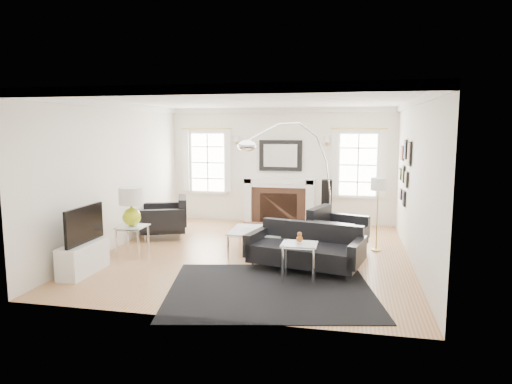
% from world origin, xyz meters
% --- Properties ---
extents(floor, '(6.00, 6.00, 0.00)m').
position_xyz_m(floor, '(0.00, 0.00, 0.00)').
color(floor, '#94623E').
rests_on(floor, ground).
extents(back_wall, '(5.50, 0.04, 2.80)m').
position_xyz_m(back_wall, '(0.00, 3.00, 1.40)').
color(back_wall, white).
rests_on(back_wall, floor).
extents(front_wall, '(5.50, 0.04, 2.80)m').
position_xyz_m(front_wall, '(0.00, -3.00, 1.40)').
color(front_wall, white).
rests_on(front_wall, floor).
extents(left_wall, '(0.04, 6.00, 2.80)m').
position_xyz_m(left_wall, '(-2.75, 0.00, 1.40)').
color(left_wall, white).
rests_on(left_wall, floor).
extents(right_wall, '(0.04, 6.00, 2.80)m').
position_xyz_m(right_wall, '(2.75, 0.00, 1.40)').
color(right_wall, white).
rests_on(right_wall, floor).
extents(ceiling, '(5.50, 6.00, 0.02)m').
position_xyz_m(ceiling, '(0.00, 0.00, 2.80)').
color(ceiling, white).
rests_on(ceiling, back_wall).
extents(crown_molding, '(5.50, 6.00, 0.12)m').
position_xyz_m(crown_molding, '(0.00, 0.00, 2.74)').
color(crown_molding, white).
rests_on(crown_molding, back_wall).
extents(fireplace, '(1.70, 0.69, 1.11)m').
position_xyz_m(fireplace, '(0.00, 2.79, 0.54)').
color(fireplace, white).
rests_on(fireplace, floor).
extents(mantel_mirror, '(1.05, 0.07, 0.75)m').
position_xyz_m(mantel_mirror, '(0.00, 2.95, 1.65)').
color(mantel_mirror, black).
rests_on(mantel_mirror, back_wall).
extents(window_left, '(1.24, 0.15, 1.62)m').
position_xyz_m(window_left, '(-1.85, 2.95, 1.46)').
color(window_left, white).
rests_on(window_left, back_wall).
extents(window_right, '(1.24, 0.15, 1.62)m').
position_xyz_m(window_right, '(1.85, 2.95, 1.46)').
color(window_right, white).
rests_on(window_right, back_wall).
extents(gallery_wall, '(0.04, 1.73, 1.29)m').
position_xyz_m(gallery_wall, '(2.72, 1.30, 1.53)').
color(gallery_wall, black).
rests_on(gallery_wall, right_wall).
extents(tv_unit, '(0.35, 1.00, 1.09)m').
position_xyz_m(tv_unit, '(-2.44, -1.70, 0.33)').
color(tv_unit, white).
rests_on(tv_unit, floor).
extents(area_rug, '(3.33, 2.95, 0.01)m').
position_xyz_m(area_rug, '(0.61, -1.84, 0.01)').
color(area_rug, black).
rests_on(area_rug, floor).
extents(sofa, '(1.99, 1.23, 0.60)m').
position_xyz_m(sofa, '(1.00, -0.73, 0.33)').
color(sofa, black).
rests_on(sofa, floor).
extents(armchair_left, '(1.23, 1.30, 0.70)m').
position_xyz_m(armchair_left, '(-2.13, 0.93, 0.39)').
color(armchair_left, black).
rests_on(armchair_left, floor).
extents(armchair_right, '(1.17, 1.25, 0.68)m').
position_xyz_m(armchair_right, '(1.43, 0.45, 0.38)').
color(armchair_right, black).
rests_on(armchair_right, floor).
extents(coffee_table, '(0.99, 0.99, 0.44)m').
position_xyz_m(coffee_table, '(0.04, 0.06, 0.41)').
color(coffee_table, silver).
rests_on(coffee_table, floor).
extents(side_table_left, '(0.50, 0.50, 0.55)m').
position_xyz_m(side_table_left, '(-2.17, -0.56, 0.44)').
color(side_table_left, silver).
rests_on(side_table_left, floor).
extents(nesting_table, '(0.53, 0.45, 0.58)m').
position_xyz_m(nesting_table, '(0.96, -1.36, 0.46)').
color(nesting_table, silver).
rests_on(nesting_table, floor).
extents(gourd_lamp, '(0.44, 0.44, 0.70)m').
position_xyz_m(gourd_lamp, '(-2.17, -0.56, 0.95)').
color(gourd_lamp, '#C1D11A').
rests_on(gourd_lamp, side_table_left).
extents(orange_vase, '(0.10, 0.10, 0.16)m').
position_xyz_m(orange_vase, '(0.96, -1.36, 0.67)').
color(orange_vase, '#B75617').
rests_on(orange_vase, nesting_table).
extents(arc_floor_lamp, '(1.77, 1.64, 2.51)m').
position_xyz_m(arc_floor_lamp, '(0.55, 0.76, 1.36)').
color(arc_floor_lamp, silver).
rests_on(arc_floor_lamp, floor).
extents(stick_floor_lamp, '(0.28, 0.28, 1.39)m').
position_xyz_m(stick_floor_lamp, '(2.20, 0.68, 1.20)').
color(stick_floor_lamp, '#AE923C').
rests_on(stick_floor_lamp, floor).
extents(speaker_tower, '(0.24, 0.24, 1.16)m').
position_xyz_m(speaker_tower, '(1.17, 2.23, 0.58)').
color(speaker_tower, black).
rests_on(speaker_tower, floor).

